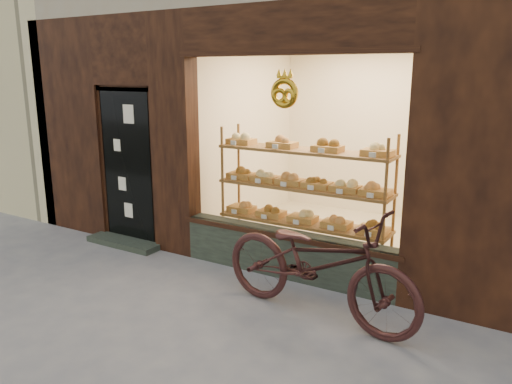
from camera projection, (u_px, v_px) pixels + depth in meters
The scene contains 3 objects.
ground at pixel (130, 346), 4.44m from camera, with size 90.00×90.00×0.00m, color slate.
display_shelf at pixel (303, 198), 6.13m from camera, with size 2.20×0.45×1.70m.
bicycle at pixel (317, 263), 4.85m from camera, with size 0.75×2.15×1.13m, color #311717.
Camera 1 is at (3.02, -2.84, 2.38)m, focal length 35.00 mm.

